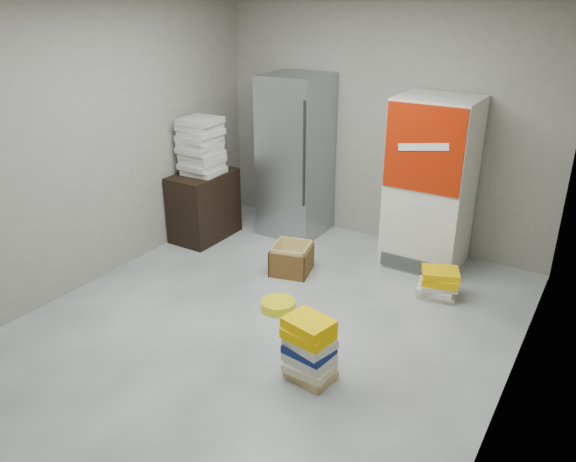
{
  "coord_description": "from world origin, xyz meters",
  "views": [
    {
      "loc": [
        2.41,
        -3.39,
        2.76
      ],
      "look_at": [
        -0.12,
        0.7,
        0.69
      ],
      "focal_mm": 35.0,
      "sensor_mm": 36.0,
      "label": 1
    }
  ],
  "objects_px": {
    "steel_fridge": "(296,156)",
    "cardboard_box": "(292,261)",
    "phonebook_stack_main": "(309,349)",
    "wood_shelf": "(204,205)",
    "coke_cooler": "(431,184)"
  },
  "relations": [
    {
      "from": "steel_fridge",
      "to": "cardboard_box",
      "type": "xyz_separation_m",
      "value": [
        0.54,
        -0.98,
        -0.82
      ]
    },
    {
      "from": "phonebook_stack_main",
      "to": "cardboard_box",
      "type": "xyz_separation_m",
      "value": [
        -1.03,
        1.43,
        -0.12
      ]
    },
    {
      "from": "steel_fridge",
      "to": "phonebook_stack_main",
      "type": "bearing_deg",
      "value": -56.82
    },
    {
      "from": "wood_shelf",
      "to": "phonebook_stack_main",
      "type": "relative_size",
      "value": 1.57
    },
    {
      "from": "wood_shelf",
      "to": "cardboard_box",
      "type": "distance_m",
      "value": 1.42
    },
    {
      "from": "steel_fridge",
      "to": "cardboard_box",
      "type": "bearing_deg",
      "value": -60.95
    },
    {
      "from": "steel_fridge",
      "to": "wood_shelf",
      "type": "distance_m",
      "value": 1.23
    },
    {
      "from": "coke_cooler",
      "to": "cardboard_box",
      "type": "distance_m",
      "value": 1.66
    },
    {
      "from": "wood_shelf",
      "to": "steel_fridge",
      "type": "bearing_deg",
      "value": 41.31
    },
    {
      "from": "coke_cooler",
      "to": "wood_shelf",
      "type": "distance_m",
      "value": 2.63
    },
    {
      "from": "steel_fridge",
      "to": "coke_cooler",
      "type": "distance_m",
      "value": 1.65
    },
    {
      "from": "coke_cooler",
      "to": "wood_shelf",
      "type": "relative_size",
      "value": 2.25
    },
    {
      "from": "wood_shelf",
      "to": "phonebook_stack_main",
      "type": "bearing_deg",
      "value": -34.98
    },
    {
      "from": "wood_shelf",
      "to": "phonebook_stack_main",
      "type": "xyz_separation_m",
      "value": [
        2.41,
        -1.69,
        -0.15
      ]
    },
    {
      "from": "coke_cooler",
      "to": "wood_shelf",
      "type": "xyz_separation_m",
      "value": [
        -2.48,
        -0.72,
        -0.5
      ]
    }
  ]
}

